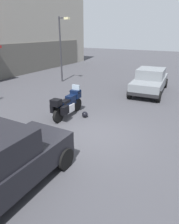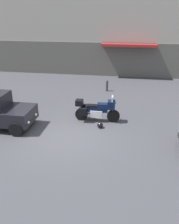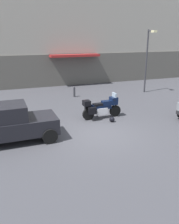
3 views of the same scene
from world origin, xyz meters
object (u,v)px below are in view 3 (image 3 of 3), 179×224
helmet (112,119)px  car_hatchback_near (10,124)px  bollard_curbside (74,91)px  streetlamp_curbside (148,55)px  motorcycle (101,107)px

helmet → car_hatchback_near: car_hatchback_near is taller
bollard_curbside → streetlamp_curbside: bearing=-6.1°
motorcycle → streetlamp_curbside: size_ratio=0.47×
helmet → streetlamp_curbside: streetlamp_curbside is taller
helmet → car_hatchback_near: size_ratio=0.07×
motorcycle → car_hatchback_near: size_ratio=0.58×
motorcycle → bollard_curbside: (0.02, 5.09, -0.20)m
motorcycle → bollard_curbside: motorcycle is taller
helmet → streetlamp_curbside: 8.09m
streetlamp_curbside → bollard_curbside: bearing=173.9°
car_hatchback_near → bollard_curbside: 8.09m
car_hatchback_near → bollard_curbside: size_ratio=4.92×
streetlamp_curbside → bollard_curbside: 6.32m
helmet → bollard_curbside: bollard_curbside is taller
motorcycle → helmet: motorcycle is taller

